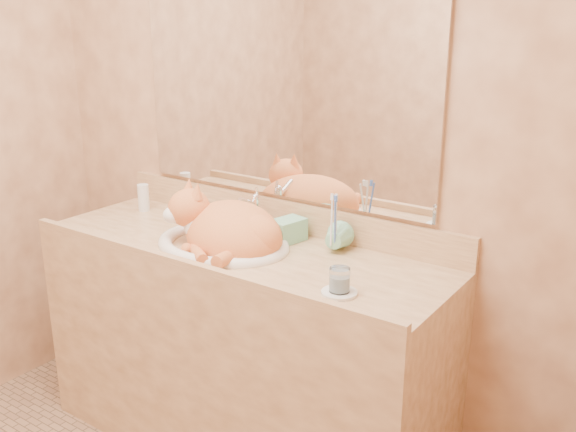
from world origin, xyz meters
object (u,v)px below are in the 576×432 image
Objects in this scene: water_glass at (340,280)px; cat at (226,227)px; sink_basin at (222,225)px; soap_dispenser at (275,220)px; vanity_counter at (240,350)px; toothbrush_cup at (333,243)px.

cat is at bearing 167.12° from water_glass.
cat reaches higher than water_glass.
soap_dispenser is at bearing 49.15° from sink_basin.
vanity_counter is at bearing 42.68° from cat.
soap_dispenser reaches higher than sink_basin.
cat reaches higher than vanity_counter.
soap_dispenser is at bearing -171.33° from toothbrush_cup.
cat is at bearing 40.95° from sink_basin.
cat is 0.57m from water_glass.
toothbrush_cup is at bearing 33.58° from sink_basin.
cat reaches higher than toothbrush_cup.
water_glass is (0.57, -0.12, -0.03)m from sink_basin.
vanity_counter is 0.50m from cat.
toothbrush_cup is at bearing 21.60° from vanity_counter.
toothbrush_cup is at bearing 45.00° from cat.
toothbrush_cup is (0.38, 0.15, -0.03)m from sink_basin.
toothbrush_cup is 1.35× the size of water_glass.
vanity_counter is 15.77× the size of toothbrush_cup.
vanity_counter is 0.51m from sink_basin.
sink_basin is 0.19m from soap_dispenser.
vanity_counter is 21.32× the size of water_glass.
water_glass is at bearing -17.55° from soap_dispenser.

